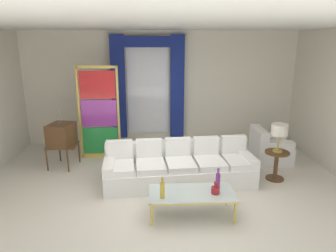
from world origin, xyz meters
The scene contains 15 objects.
ground_plane centered at (0.00, 0.00, 0.00)m, with size 16.00×16.00×0.00m, color silver.
wall_rear centered at (0.00, 3.06, 1.50)m, with size 8.00×0.12×3.00m, color silver.
ceiling_slab centered at (0.00, 0.80, 3.02)m, with size 8.00×7.60×0.04m, color white.
curtained_window centered at (-0.34, 2.89, 1.74)m, with size 2.00×0.17×2.70m.
couch_white_long centered at (0.29, 0.50, 0.31)m, with size 2.98×1.15×0.86m.
coffee_table centered at (0.39, -0.74, 0.38)m, with size 1.36×0.64×0.41m.
bottle_blue_decanter centered at (-0.08, -0.90, 0.56)m, with size 0.07×0.07×0.36m.
bottle_crystal_tall centered at (0.75, -0.80, 0.48)m, with size 0.13×0.13×0.21m.
bottle_amber_squat centered at (0.83, -0.58, 0.55)m, with size 0.08×0.08×0.33m.
vintage_tv centered at (-2.23, 1.39, 0.73)m, with size 0.62×0.68×1.35m.
armchair_white centered at (2.47, 1.48, 0.29)m, with size 0.83×0.83×0.80m.
stained_glass_divider centered at (-1.48, 1.90, 1.06)m, with size 0.95×0.05×2.20m.
peacock_figurine centered at (-1.10, 1.44, 0.22)m, with size 0.44×0.60×0.50m.
round_side_table centered at (2.26, 0.51, 0.36)m, with size 0.48×0.48×0.59m.
table_lamp_brass centered at (2.26, 0.51, 1.03)m, with size 0.32×0.32×0.57m.
Camera 1 is at (-0.20, -5.07, 2.72)m, focal length 32.43 mm.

